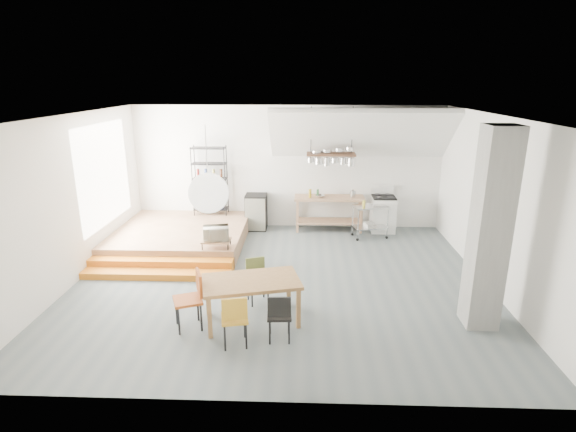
{
  "coord_description": "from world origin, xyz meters",
  "views": [
    {
      "loc": [
        0.45,
        -8.12,
        3.81
      ],
      "look_at": [
        0.12,
        0.8,
        1.09
      ],
      "focal_mm": 28.0,
      "sensor_mm": 36.0,
      "label": 1
    }
  ],
  "objects_px": {
    "stove": "(383,213)",
    "dining_table": "(251,284)",
    "rolling_cart": "(370,217)",
    "mini_fridge": "(256,212)"
  },
  "relations": [
    {
      "from": "stove",
      "to": "dining_table",
      "type": "relative_size",
      "value": 0.69
    },
    {
      "from": "rolling_cart",
      "to": "stove",
      "type": "bearing_deg",
      "value": 39.29
    },
    {
      "from": "dining_table",
      "to": "rolling_cart",
      "type": "bearing_deg",
      "value": 45.16
    },
    {
      "from": "dining_table",
      "to": "rolling_cart",
      "type": "xyz_separation_m",
      "value": [
        2.49,
        4.2,
        -0.12
      ]
    },
    {
      "from": "dining_table",
      "to": "rolling_cart",
      "type": "relative_size",
      "value": 1.87
    },
    {
      "from": "stove",
      "to": "dining_table",
      "type": "xyz_separation_m",
      "value": [
        -2.89,
        -4.72,
        0.17
      ]
    },
    {
      "from": "rolling_cart",
      "to": "mini_fridge",
      "type": "height_order",
      "value": "mini_fridge"
    },
    {
      "from": "rolling_cart",
      "to": "dining_table",
      "type": "bearing_deg",
      "value": -134.02
    },
    {
      "from": "rolling_cart",
      "to": "mini_fridge",
      "type": "bearing_deg",
      "value": 155.66
    },
    {
      "from": "stove",
      "to": "rolling_cart",
      "type": "distance_m",
      "value": 0.66
    }
  ]
}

